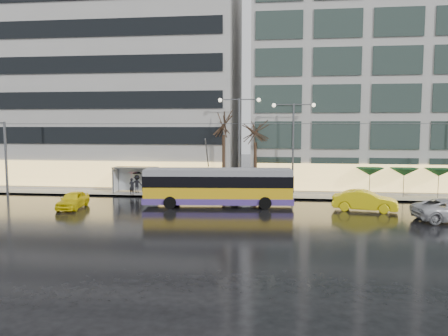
% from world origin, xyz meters
% --- Properties ---
extents(ground, '(140.00, 140.00, 0.00)m').
position_xyz_m(ground, '(0.00, 0.00, 0.00)').
color(ground, black).
rests_on(ground, ground).
extents(sidewalk, '(80.00, 10.00, 0.15)m').
position_xyz_m(sidewalk, '(2.00, 14.00, 0.07)').
color(sidewalk, gray).
rests_on(sidewalk, ground).
extents(kerb, '(80.00, 0.10, 0.15)m').
position_xyz_m(kerb, '(2.00, 9.05, 0.07)').
color(kerb, slate).
rests_on(kerb, ground).
extents(building_left, '(34.00, 14.00, 22.00)m').
position_xyz_m(building_left, '(-16.00, 19.00, 11.15)').
color(building_left, '#ACA9A4').
rests_on(building_left, sidewalk).
extents(building_right, '(32.00, 14.00, 25.00)m').
position_xyz_m(building_right, '(19.00, 19.00, 12.65)').
color(building_right, '#ACA9A4').
rests_on(building_right, sidewalk).
extents(trolleybus, '(12.28, 5.01, 5.62)m').
position_xyz_m(trolleybus, '(0.75, 5.27, 1.52)').
color(trolleybus, gold).
rests_on(trolleybus, ground).
extents(catenary, '(42.24, 5.12, 7.00)m').
position_xyz_m(catenary, '(1.00, 7.94, 4.25)').
color(catenary, '#595B60').
rests_on(catenary, ground).
extents(bus_shelter, '(4.20, 1.60, 2.51)m').
position_xyz_m(bus_shelter, '(-8.38, 10.69, 1.96)').
color(bus_shelter, '#595B60').
rests_on(bus_shelter, sidewalk).
extents(street_lamp_near, '(3.96, 0.36, 9.03)m').
position_xyz_m(street_lamp_near, '(2.00, 10.80, 5.99)').
color(street_lamp_near, '#595B60').
rests_on(street_lamp_near, sidewalk).
extents(street_lamp_far, '(3.96, 0.36, 8.53)m').
position_xyz_m(street_lamp_far, '(7.00, 10.80, 5.71)').
color(street_lamp_far, '#595B60').
rests_on(street_lamp_far, sidewalk).
extents(tree_a, '(3.20, 3.20, 8.40)m').
position_xyz_m(tree_a, '(0.50, 11.00, 7.09)').
color(tree_a, black).
rests_on(tree_a, sidewalk).
extents(tree_b, '(3.20, 3.20, 7.70)m').
position_xyz_m(tree_b, '(3.50, 11.20, 6.40)').
color(tree_b, black).
rests_on(tree_b, sidewalk).
extents(parasol_a, '(2.50, 2.50, 2.65)m').
position_xyz_m(parasol_a, '(14.00, 11.00, 2.45)').
color(parasol_a, '#595B60').
rests_on(parasol_a, sidewalk).
extents(parasol_b, '(2.50, 2.50, 2.65)m').
position_xyz_m(parasol_b, '(17.00, 11.00, 2.45)').
color(parasol_b, '#595B60').
rests_on(parasol_b, sidewalk).
extents(parasol_c, '(2.50, 2.50, 2.65)m').
position_xyz_m(parasol_c, '(20.00, 11.00, 2.45)').
color(parasol_c, '#595B60').
rests_on(parasol_c, sidewalk).
extents(taxi_a, '(1.92, 4.13, 1.37)m').
position_xyz_m(taxi_a, '(-10.73, 2.95, 0.68)').
color(taxi_a, yellow).
rests_on(taxi_a, ground).
extents(taxi_b, '(5.16, 2.73, 1.61)m').
position_xyz_m(taxi_b, '(12.38, 4.72, 0.81)').
color(taxi_b, yellow).
rests_on(taxi_b, ground).
extents(pedestrian_a, '(1.23, 1.24, 2.19)m').
position_xyz_m(pedestrian_a, '(-8.01, 9.40, 1.62)').
color(pedestrian_a, black).
rests_on(pedestrian_a, sidewalk).
extents(pedestrian_b, '(0.81, 0.65, 1.57)m').
position_xyz_m(pedestrian_b, '(-4.20, 9.87, 0.93)').
color(pedestrian_b, black).
rests_on(pedestrian_b, sidewalk).
extents(pedestrian_c, '(1.17, 0.87, 2.11)m').
position_xyz_m(pedestrian_c, '(-7.85, 10.45, 1.26)').
color(pedestrian_c, black).
rests_on(pedestrian_c, sidewalk).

